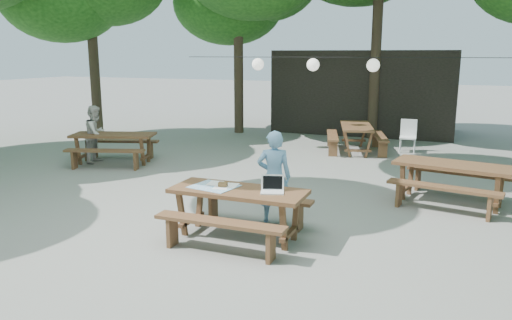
{
  "coord_description": "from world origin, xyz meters",
  "views": [
    {
      "loc": [
        3.45,
        -7.27,
        2.71
      ],
      "look_at": [
        0.59,
        -0.11,
        1.05
      ],
      "focal_mm": 35.0,
      "sensor_mm": 36.0,
      "label": 1
    }
  ],
  "objects_px": {
    "woman": "(274,177)",
    "plastic_chair": "(408,143)",
    "main_picnic_table": "(238,213)",
    "second_person": "(96,134)",
    "picnic_table_nw": "(114,148)"
  },
  "relations": [
    {
      "from": "woman",
      "to": "second_person",
      "type": "relative_size",
      "value": 1.05
    },
    {
      "from": "picnic_table_nw",
      "to": "second_person",
      "type": "xyz_separation_m",
      "value": [
        -0.49,
        -0.03,
        0.33
      ]
    },
    {
      "from": "woman",
      "to": "second_person",
      "type": "xyz_separation_m",
      "value": [
        -5.7,
        2.65,
        -0.04
      ]
    },
    {
      "from": "main_picnic_table",
      "to": "woman",
      "type": "xyz_separation_m",
      "value": [
        0.24,
        0.87,
        0.37
      ]
    },
    {
      "from": "plastic_chair",
      "to": "second_person",
      "type": "bearing_deg",
      "value": -152.22
    },
    {
      "from": "second_person",
      "to": "plastic_chair",
      "type": "xyz_separation_m",
      "value": [
        7.16,
        4.29,
        -0.46
      ]
    },
    {
      "from": "picnic_table_nw",
      "to": "plastic_chair",
      "type": "relative_size",
      "value": 2.55
    },
    {
      "from": "main_picnic_table",
      "to": "plastic_chair",
      "type": "bearing_deg",
      "value": 77.67
    },
    {
      "from": "main_picnic_table",
      "to": "picnic_table_nw",
      "type": "distance_m",
      "value": 6.1
    },
    {
      "from": "main_picnic_table",
      "to": "second_person",
      "type": "bearing_deg",
      "value": 147.15
    },
    {
      "from": "woman",
      "to": "plastic_chair",
      "type": "bearing_deg",
      "value": -119.01
    },
    {
      "from": "woman",
      "to": "plastic_chair",
      "type": "xyz_separation_m",
      "value": [
        1.46,
        6.95,
        -0.5
      ]
    },
    {
      "from": "main_picnic_table",
      "to": "plastic_chair",
      "type": "distance_m",
      "value": 8.0
    },
    {
      "from": "woman",
      "to": "plastic_chair",
      "type": "relative_size",
      "value": 1.68
    },
    {
      "from": "picnic_table_nw",
      "to": "second_person",
      "type": "bearing_deg",
      "value": 165.77
    }
  ]
}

